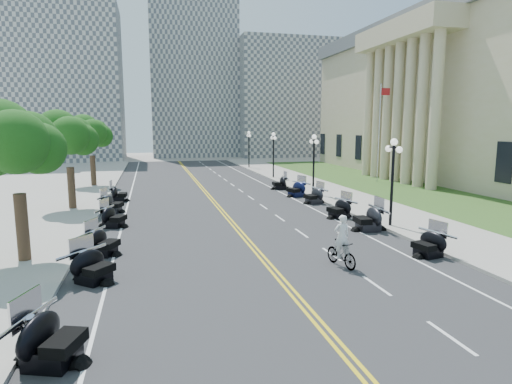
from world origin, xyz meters
TOP-DOWN VIEW (x-y plane):
  - ground at (0.00, 0.00)m, footprint 160.00×160.00m
  - road at (0.00, 10.00)m, footprint 16.00×90.00m
  - centerline_yellow_a at (-0.12, 10.00)m, footprint 0.12×90.00m
  - centerline_yellow_b at (0.12, 10.00)m, footprint 0.12×90.00m
  - edge_line_north at (6.40, 10.00)m, footprint 0.12×90.00m
  - edge_line_south at (-6.40, 10.00)m, footprint 0.12×90.00m
  - lane_dash_4 at (3.20, -8.00)m, footprint 0.12×2.00m
  - lane_dash_5 at (3.20, -4.00)m, footprint 0.12×2.00m
  - lane_dash_6 at (3.20, 0.00)m, footprint 0.12×2.00m
  - lane_dash_7 at (3.20, 4.00)m, footprint 0.12×2.00m
  - lane_dash_8 at (3.20, 8.00)m, footprint 0.12×2.00m
  - lane_dash_9 at (3.20, 12.00)m, footprint 0.12×2.00m
  - lane_dash_10 at (3.20, 16.00)m, footprint 0.12×2.00m
  - lane_dash_11 at (3.20, 20.00)m, footprint 0.12×2.00m
  - lane_dash_12 at (3.20, 24.00)m, footprint 0.12×2.00m
  - lane_dash_13 at (3.20, 28.00)m, footprint 0.12×2.00m
  - lane_dash_14 at (3.20, 32.00)m, footprint 0.12×2.00m
  - lane_dash_15 at (3.20, 36.00)m, footprint 0.12×2.00m
  - lane_dash_16 at (3.20, 40.00)m, footprint 0.12×2.00m
  - lane_dash_17 at (3.20, 44.00)m, footprint 0.12×2.00m
  - lane_dash_18 at (3.20, 48.00)m, footprint 0.12×2.00m
  - lane_dash_19 at (3.20, 52.00)m, footprint 0.12×2.00m
  - sidewalk_north at (10.50, 10.00)m, footprint 5.00×90.00m
  - sidewalk_south at (-10.50, 10.00)m, footprint 5.00×90.00m
  - lawn at (17.50, 18.00)m, footprint 9.00×60.00m
  - civic_building at (32.00, 22.00)m, footprint 26.00×51.00m
  - distant_block_a at (-18.00, 62.00)m, footprint 18.00×14.00m
  - distant_block_b at (4.00, 68.00)m, footprint 16.00×12.00m
  - distant_block_c at (22.00, 65.00)m, footprint 20.00×14.00m
  - street_lamp_2 at (8.60, 4.00)m, footprint 0.50×1.20m
  - street_lamp_3 at (8.60, 16.00)m, footprint 0.50×1.20m
  - street_lamp_4 at (8.60, 28.00)m, footprint 0.50×1.20m
  - street_lamp_5 at (8.60, 40.00)m, footprint 0.50×1.20m
  - flagpole at (18.00, 22.00)m, footprint 1.10×0.20m
  - tree_2 at (-10.00, 2.00)m, footprint 4.80×4.80m
  - tree_3 at (-10.00, 14.00)m, footprint 4.80×4.80m
  - tree_4 at (-10.00, 26.00)m, footprint 4.80×4.80m
  - motorcycle_n_5 at (7.25, -1.35)m, footprint 2.17×2.17m
  - motorcycle_n_6 at (7.00, 3.65)m, footprint 2.32×2.32m
  - motorcycle_n_7 at (6.85, 7.10)m, footprint 2.33×2.33m
  - motorcycle_n_8 at (7.20, 12.30)m, footprint 2.24×2.24m
  - motorcycle_n_9 at (7.00, 15.72)m, footprint 2.55×2.55m
  - motorcycle_n_10 at (6.86, 19.95)m, footprint 2.00×2.00m
  - motorcycle_s_4 at (-7.16, -6.79)m, footprint 2.68×2.68m
  - motorcycle_s_5 at (-6.87, -1.13)m, footprint 2.78×2.78m
  - motorcycle_s_6 at (-6.86, 2.36)m, footprint 2.52×2.52m
  - motorcycle_s_7 at (-6.84, 7.94)m, footprint 2.50×2.50m
  - motorcycle_s_8 at (-7.25, 12.37)m, footprint 2.46×2.46m
  - motorcycle_s_9 at (-7.13, 16.77)m, footprint 2.04×2.04m
  - bicycle at (2.87, -1.69)m, footprint 0.94×1.91m
  - cyclist_rider at (2.87, -1.69)m, footprint 0.67×0.44m

SIDE VIEW (x-z plane):
  - ground at x=0.00m, z-range 0.00..0.00m
  - road at x=0.00m, z-range 0.00..0.01m
  - centerline_yellow_a at x=-0.12m, z-range 0.01..0.01m
  - centerline_yellow_b at x=0.12m, z-range 0.01..0.01m
  - edge_line_north at x=6.40m, z-range 0.01..0.01m
  - edge_line_south at x=-6.40m, z-range 0.01..0.01m
  - lane_dash_4 at x=3.20m, z-range 0.01..0.01m
  - lane_dash_5 at x=3.20m, z-range 0.01..0.01m
  - lane_dash_6 at x=3.20m, z-range 0.01..0.01m
  - lane_dash_7 at x=3.20m, z-range 0.01..0.01m
  - lane_dash_8 at x=3.20m, z-range 0.01..0.01m
  - lane_dash_9 at x=3.20m, z-range 0.01..0.01m
  - lane_dash_10 at x=3.20m, z-range 0.01..0.01m
  - lane_dash_11 at x=3.20m, z-range 0.01..0.01m
  - lane_dash_12 at x=3.20m, z-range 0.01..0.01m
  - lane_dash_13 at x=3.20m, z-range 0.01..0.01m
  - lane_dash_14 at x=3.20m, z-range 0.01..0.01m
  - lane_dash_15 at x=3.20m, z-range 0.01..0.01m
  - lane_dash_16 at x=3.20m, z-range 0.01..0.01m
  - lane_dash_17 at x=3.20m, z-range 0.01..0.01m
  - lane_dash_18 at x=3.20m, z-range 0.01..0.01m
  - lane_dash_19 at x=3.20m, z-range 0.01..0.01m
  - lawn at x=17.50m, z-range 0.00..0.10m
  - sidewalk_north at x=10.50m, z-range 0.00..0.15m
  - sidewalk_south at x=-10.50m, z-range 0.00..0.15m
  - bicycle at x=2.87m, z-range 0.00..1.11m
  - motorcycle_n_5 at x=7.25m, z-range 0.00..1.29m
  - motorcycle_s_6 at x=-6.86m, z-range 0.00..1.32m
  - motorcycle_s_9 at x=-7.13m, z-range 0.00..1.33m
  - motorcycle_s_7 at x=-6.84m, z-range 0.00..1.34m
  - motorcycle_n_8 at x=7.20m, z-range 0.00..1.34m
  - motorcycle_n_10 at x=6.86m, z-range 0.00..1.34m
  - motorcycle_n_7 at x=6.85m, z-range 0.00..1.36m
  - motorcycle_s_8 at x=-7.25m, z-range 0.00..1.36m
  - motorcycle_s_5 at x=-6.87m, z-range 0.00..1.38m
  - motorcycle_n_9 at x=7.00m, z-range 0.00..1.40m
  - motorcycle_s_4 at x=-7.16m, z-range 0.00..1.46m
  - motorcycle_n_6 at x=7.00m, z-range 0.00..1.52m
  - cyclist_rider at x=2.87m, z-range 1.11..2.95m
  - street_lamp_2 at x=8.60m, z-range 0.15..5.05m
  - street_lamp_3 at x=8.60m, z-range 0.15..5.05m
  - street_lamp_4 at x=8.60m, z-range 0.15..5.05m
  - street_lamp_5 at x=8.60m, z-range 0.15..5.05m
  - tree_2 at x=-10.00m, z-range 0.15..9.35m
  - tree_3 at x=-10.00m, z-range 0.15..9.35m
  - tree_4 at x=-10.00m, z-range 0.15..9.35m
  - flagpole at x=18.00m, z-range 0.00..10.00m
  - civic_building at x=32.00m, z-range 0.00..17.80m
  - distant_block_c at x=22.00m, z-range 0.00..22.00m
  - distant_block_a at x=-18.00m, z-range 0.00..26.00m
  - distant_block_b at x=4.00m, z-range 0.00..30.00m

